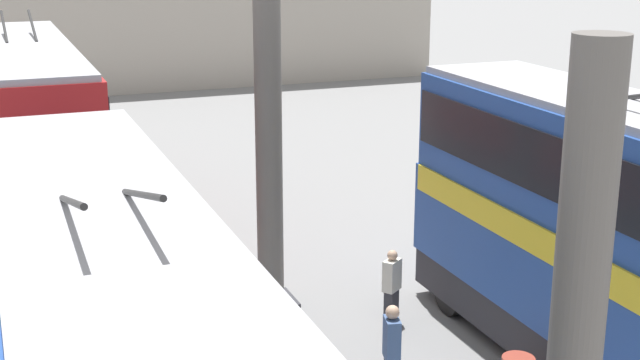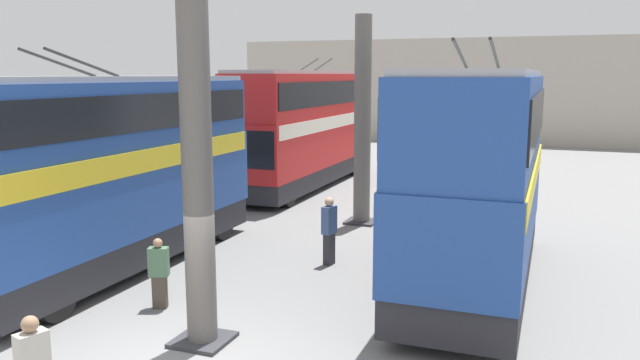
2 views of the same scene
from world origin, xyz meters
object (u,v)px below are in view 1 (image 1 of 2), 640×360
object	(u,v)px
bus_left_near	(599,224)
person_aisle_midway	(392,352)
bus_right_far	(31,133)
person_by_left_row	(392,286)

from	to	relation	value
bus_left_near	person_aisle_midway	xyz separation A→B (m)	(0.32, 3.86, -1.93)
bus_left_near	bus_right_far	bearing A→B (deg)	39.02
bus_right_far	person_aisle_midway	xyz separation A→B (m)	(-10.62, -5.01, -1.97)
bus_right_far	person_aisle_midway	world-z (taller)	bus_right_far
bus_right_far	person_aisle_midway	bearing A→B (deg)	-154.77
bus_left_near	person_aisle_midway	world-z (taller)	bus_left_near
person_by_left_row	person_aisle_midway	distance (m)	3.22
bus_right_far	person_by_left_row	xyz separation A→B (m)	(-7.72, -6.40, -2.09)
bus_left_near	person_by_left_row	size ratio (longest dim) A/B	5.71
person_by_left_row	bus_left_near	bearing A→B (deg)	-178.82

